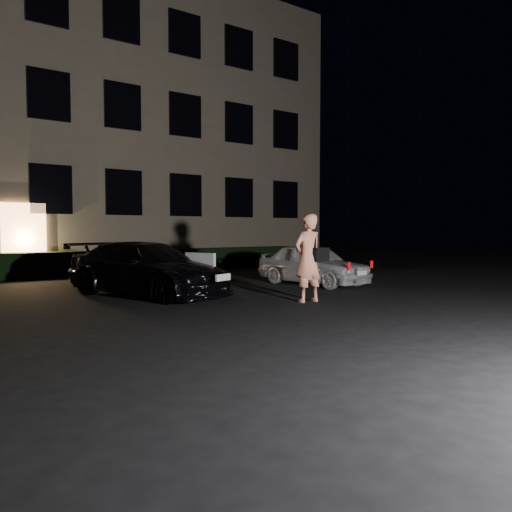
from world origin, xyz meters
TOP-DOWN VIEW (x-y plane):
  - ground at (0.00, 0.00)m, footprint 80.00×80.00m
  - building at (-0.00, 14.99)m, footprint 20.00×8.11m
  - hedge at (0.00, 10.50)m, footprint 15.00×0.70m
  - sedan at (-2.03, 4.12)m, footprint 3.25×4.86m
  - hatch at (2.87, 3.59)m, footprint 1.82×3.67m
  - man at (0.42, 1.03)m, footprint 0.80×0.47m

SIDE VIEW (x-z plane):
  - ground at x=0.00m, z-range 0.00..0.00m
  - hedge at x=0.00m, z-range 0.00..0.85m
  - hatch at x=2.87m, z-range 0.00..1.20m
  - sedan at x=-2.03m, z-range 0.00..1.31m
  - man at x=0.42m, z-range 0.00..1.96m
  - building at x=0.00m, z-range 0.00..12.00m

